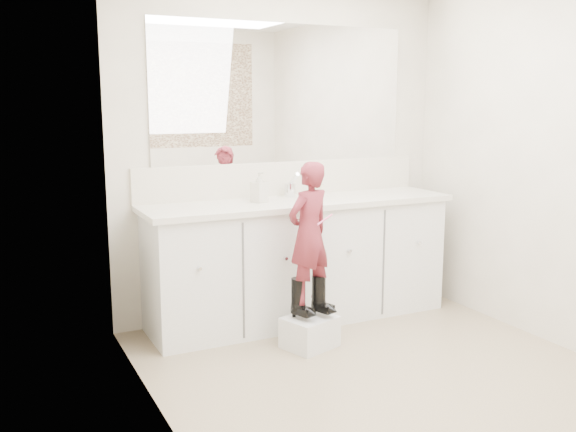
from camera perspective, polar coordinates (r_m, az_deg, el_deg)
floor at (r=3.84m, az=9.57°, el=-14.39°), size 3.00×3.00×0.00m
wall_back at (r=4.80m, az=-0.48°, el=5.57°), size 2.60×0.00×2.60m
wall_left at (r=2.95m, az=-10.78°, el=2.46°), size 0.00×3.00×3.00m
wall_right at (r=4.41m, az=23.99°, el=4.28°), size 0.00×3.00×3.00m
vanity_cabinet at (r=4.69m, az=0.99°, el=-4.16°), size 2.20×0.55×0.85m
countertop at (r=4.58m, az=1.09°, el=1.19°), size 2.28×0.58×0.04m
backsplash at (r=4.81m, az=-0.40°, el=3.36°), size 2.28×0.03×0.25m
mirror at (r=4.78m, az=-0.42°, el=10.83°), size 2.00×0.02×1.00m
faucet at (r=4.72m, az=0.18°, el=2.32°), size 0.08×0.08×0.10m
cup at (r=4.68m, az=2.53°, el=2.23°), size 0.14×0.14×0.10m
soap_bottle at (r=4.48m, az=-2.57°, el=2.60°), size 0.13×0.13×0.21m
step_stool at (r=4.25m, az=1.95°, el=-10.27°), size 0.39×0.35×0.20m
boot_left at (r=4.16m, az=0.92°, el=-7.32°), size 0.15×0.20×0.27m
boot_right at (r=4.22m, az=2.74°, el=-7.05°), size 0.15×0.20×0.27m
toddler at (r=4.08m, az=1.87°, el=-1.51°), size 0.38×0.31×0.91m
toothbrush at (r=4.03m, az=3.29°, el=-0.32°), size 0.13×0.05×0.06m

